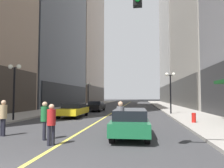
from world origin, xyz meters
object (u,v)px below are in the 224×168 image
object	(u,v)px
pedestrian_in_green_parka	(45,118)
street_lamp_right_mid	(170,84)
street_lamp_left_near	(14,79)
car_yellow	(74,109)
pedestrian_in_red_jacket	(51,121)
traffic_light_near_right	(212,35)
pedestrian_in_grey_suit	(120,117)
car_green	(130,121)
pedestrian_in_tan_trench	(3,115)
fire_hydrant_right	(194,119)
street_lamp_left_far	(88,89)
car_black	(96,106)

from	to	relation	value
pedestrian_in_green_parka	street_lamp_right_mid	world-z (taller)	street_lamp_right_mid
pedestrian_in_green_parka	street_lamp_left_near	bearing A→B (deg)	132.83
car_yellow	pedestrian_in_red_jacket	world-z (taller)	pedestrian_in_red_jacket
pedestrian_in_green_parka	traffic_light_near_right	world-z (taller)	traffic_light_near_right
pedestrian_in_green_parka	pedestrian_in_grey_suit	bearing A→B (deg)	7.20
pedestrian_in_grey_suit	car_green	bearing A→B (deg)	68.40
car_green	traffic_light_near_right	world-z (taller)	traffic_light_near_right
car_green	pedestrian_in_tan_trench	bearing A→B (deg)	-171.99
pedestrian_in_grey_suit	fire_hydrant_right	world-z (taller)	pedestrian_in_grey_suit
pedestrian_in_red_jacket	street_lamp_right_mid	world-z (taller)	street_lamp_right_mid
pedestrian_in_tan_trench	street_lamp_left_far	size ratio (longest dim) A/B	0.40
car_black	traffic_light_near_right	size ratio (longest dim) A/B	0.79
street_lamp_left_near	fire_hydrant_right	distance (m)	13.61
car_yellow	car_black	size ratio (longest dim) A/B	1.02
pedestrian_in_red_jacket	traffic_light_near_right	distance (m)	6.46
pedestrian_in_green_parka	pedestrian_in_grey_suit	size ratio (longest dim) A/B	0.99
street_lamp_right_mid	fire_hydrant_right	bearing A→B (deg)	-86.00
car_yellow	car_black	bearing A→B (deg)	86.56
car_green	street_lamp_left_near	bearing A→B (deg)	154.39
pedestrian_in_grey_suit	traffic_light_near_right	size ratio (longest dim) A/B	0.30
pedestrian_in_red_jacket	pedestrian_in_green_parka	size ratio (longest dim) A/B	0.96
car_green	fire_hydrant_right	distance (m)	6.22
car_yellow	street_lamp_left_far	world-z (taller)	street_lamp_left_far
car_black	pedestrian_in_tan_trench	xyz separation A→B (m)	(-0.98, -16.75, 0.31)
street_lamp_left_near	street_lamp_right_mid	distance (m)	14.78
street_lamp_right_mid	pedestrian_in_green_parka	bearing A→B (deg)	-119.32
car_black	street_lamp_right_mid	bearing A→B (deg)	-24.83
pedestrian_in_tan_trench	pedestrian_in_grey_suit	size ratio (longest dim) A/B	1.02
fire_hydrant_right	street_lamp_left_near	bearing A→B (deg)	-178.97
pedestrian_in_grey_suit	street_lamp_left_near	xyz separation A→B (m)	(-8.77, 5.39, 2.25)
street_lamp_left_near	street_lamp_right_mid	bearing A→B (deg)	29.98
street_lamp_left_far	pedestrian_in_red_jacket	bearing A→B (deg)	-78.24
pedestrian_in_tan_trench	pedestrian_in_green_parka	distance (m)	2.48
traffic_light_near_right	street_lamp_left_near	xyz separation A→B (m)	(-11.75, 8.30, -0.49)
car_black	street_lamp_left_near	size ratio (longest dim) A/B	1.01
car_yellow	pedestrian_in_tan_trench	world-z (taller)	pedestrian_in_tan_trench
car_green	pedestrian_in_grey_suit	size ratio (longest dim) A/B	2.71
pedestrian_in_red_jacket	street_lamp_left_far	xyz separation A→B (m)	(-6.13, 29.47, 2.30)
car_green	street_lamp_right_mid	distance (m)	12.58
street_lamp_right_mid	fire_hydrant_right	distance (m)	7.71
car_yellow	street_lamp_left_near	size ratio (longest dim) A/B	1.03
pedestrian_in_grey_suit	traffic_light_near_right	bearing A→B (deg)	-44.36
car_green	traffic_light_near_right	xyz separation A→B (m)	(2.58, -3.90, 3.02)
pedestrian_in_tan_trench	fire_hydrant_right	distance (m)	11.73
pedestrian_in_red_jacket	pedestrian_in_grey_suit	world-z (taller)	pedestrian_in_grey_suit
pedestrian_in_tan_trench	street_lamp_left_far	xyz separation A→B (m)	(-2.97, 28.00, 2.23)
street_lamp_left_near	street_lamp_left_far	bearing A→B (deg)	90.00
pedestrian_in_grey_suit	pedestrian_in_green_parka	bearing A→B (deg)	-172.80
pedestrian_in_grey_suit	fire_hydrant_right	distance (m)	7.24
car_yellow	street_lamp_left_near	bearing A→B (deg)	-132.00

